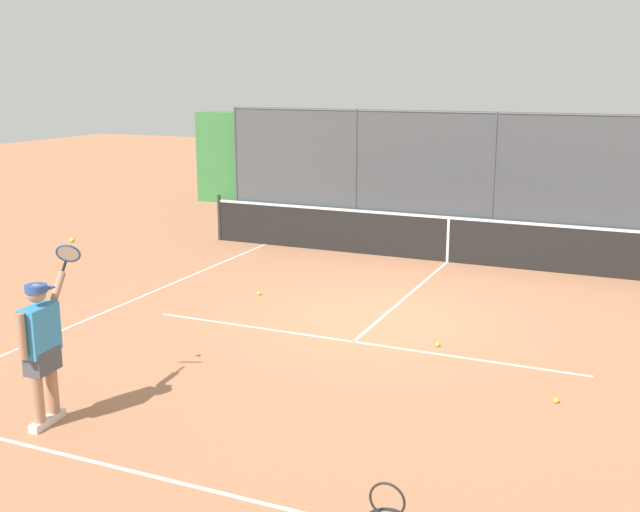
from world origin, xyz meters
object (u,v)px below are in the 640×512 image
at_px(tennis_ball_mid_court, 556,400).
at_px(tennis_ball_near_net, 259,293).
at_px(tennis_player, 42,344).
at_px(tennis_ball_near_baseline, 437,344).

bearing_deg(tennis_ball_mid_court, tennis_ball_near_net, -26.11).
distance_m(tennis_player, tennis_ball_near_baseline, 5.42).
bearing_deg(tennis_ball_near_net, tennis_ball_mid_court, 153.89).
height_order(tennis_player, tennis_ball_mid_court, tennis_player).
bearing_deg(tennis_ball_near_net, tennis_ball_near_baseline, 159.93).
xyz_separation_m(tennis_ball_mid_court, tennis_ball_near_baseline, (1.81, -1.34, 0.00)).
distance_m(tennis_player, tennis_ball_mid_court, 5.94).
distance_m(tennis_player, tennis_ball_near_net, 5.59).
xyz_separation_m(tennis_player, tennis_ball_near_baseline, (-3.32, -4.19, -0.91)).
distance_m(tennis_ball_mid_court, tennis_ball_near_baseline, 2.25).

